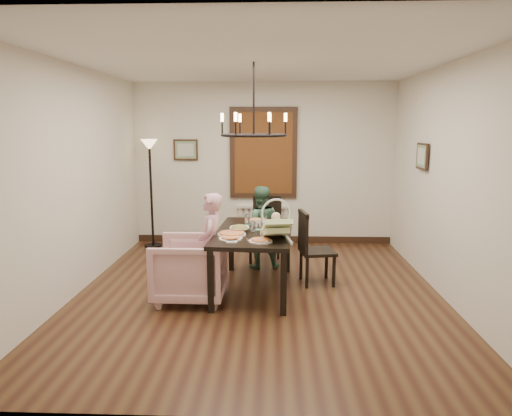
# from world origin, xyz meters

# --- Properties ---
(room_shell) EXTENTS (4.51, 5.00, 2.81)m
(room_shell) POSITION_xyz_m (0.00, 0.37, 1.40)
(room_shell) COLOR #4C311A
(room_shell) RESTS_ON ground
(dining_table) EXTENTS (1.02, 1.70, 0.77)m
(dining_table) POSITION_xyz_m (-0.06, 0.10, 0.69)
(dining_table) COLOR black
(dining_table) RESTS_ON room_shell
(chair_far) EXTENTS (0.51, 0.51, 1.01)m
(chair_far) POSITION_xyz_m (0.05, 1.32, 0.51)
(chair_far) COLOR black
(chair_far) RESTS_ON room_shell
(chair_right) EXTENTS (0.50, 0.50, 0.98)m
(chair_right) POSITION_xyz_m (0.76, 0.38, 0.49)
(chair_right) COLOR black
(chair_right) RESTS_ON room_shell
(armchair) EXTENTS (0.84, 0.82, 0.76)m
(armchair) POSITION_xyz_m (-0.82, -0.26, 0.38)
(armchair) COLOR beige
(armchair) RESTS_ON room_shell
(elderly_woman) EXTENTS (0.26, 0.39, 1.05)m
(elderly_woman) POSITION_xyz_m (-0.58, -0.10, 0.53)
(elderly_woman) COLOR #C98E9D
(elderly_woman) RESTS_ON room_shell
(seated_man) EXTENTS (0.53, 0.44, 1.00)m
(seated_man) POSITION_xyz_m (-0.01, 1.03, 0.50)
(seated_man) COLOR #3D674D
(seated_man) RESTS_ON room_shell
(baby_bouncer) EXTENTS (0.45, 0.55, 0.33)m
(baby_bouncer) POSITION_xyz_m (0.21, -0.36, 0.93)
(baby_bouncer) COLOR #DCF1A6
(baby_bouncer) RESTS_ON dining_table
(salad_bowl) EXTENTS (0.29, 0.29, 0.07)m
(salad_bowl) POSITION_xyz_m (-0.24, 0.03, 0.81)
(salad_bowl) COLOR white
(salad_bowl) RESTS_ON dining_table
(pizza_platter) EXTENTS (0.34, 0.34, 0.04)m
(pizza_platter) POSITION_xyz_m (-0.32, -0.16, 0.79)
(pizza_platter) COLOR tan
(pizza_platter) RESTS_ON dining_table
(drinking_glass) EXTENTS (0.06, 0.06, 0.12)m
(drinking_glass) POSITION_xyz_m (-0.07, 0.04, 0.83)
(drinking_glass) COLOR silver
(drinking_glass) RESTS_ON dining_table
(window_blinds) EXTENTS (1.00, 0.03, 1.40)m
(window_blinds) POSITION_xyz_m (0.00, 2.46, 1.60)
(window_blinds) COLOR brown
(window_blinds) RESTS_ON room_shell
(radiator) EXTENTS (0.92, 0.12, 0.62)m
(radiator) POSITION_xyz_m (0.00, 2.48, 0.35)
(radiator) COLOR silver
(radiator) RESTS_ON room_shell
(picture_back) EXTENTS (0.42, 0.03, 0.36)m
(picture_back) POSITION_xyz_m (-1.35, 2.47, 1.65)
(picture_back) COLOR black
(picture_back) RESTS_ON room_shell
(picture_right) EXTENTS (0.03, 0.42, 0.36)m
(picture_right) POSITION_xyz_m (2.21, 0.90, 1.65)
(picture_right) COLOR black
(picture_right) RESTS_ON room_shell
(floor_lamp) EXTENTS (0.30, 0.30, 1.80)m
(floor_lamp) POSITION_xyz_m (-1.90, 2.15, 0.90)
(floor_lamp) COLOR black
(floor_lamp) RESTS_ON room_shell
(chandelier) EXTENTS (0.80, 0.80, 0.04)m
(chandelier) POSITION_xyz_m (-0.06, 0.10, 1.95)
(chandelier) COLOR black
(chandelier) RESTS_ON room_shell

